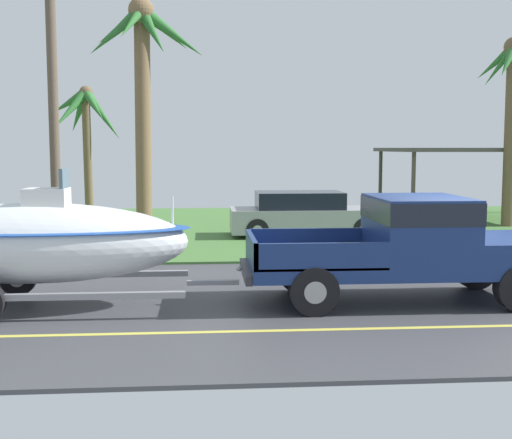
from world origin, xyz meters
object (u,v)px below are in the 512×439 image
object	(u,v)px
pickup_truck_towing	(416,243)
carport_awning	(475,151)
palm_tree_mid	(144,69)
palm_tree_near_right	(85,119)
parked_sedan_near	(305,215)
boat_on_trailer	(31,242)
utility_pole	(53,97)

from	to	relation	value
pickup_truck_towing	carport_awning	size ratio (longest dim) A/B	0.84
pickup_truck_towing	palm_tree_mid	world-z (taller)	palm_tree_mid
carport_awning	palm_tree_near_right	bearing A→B (deg)	-177.29
parked_sedan_near	palm_tree_mid	xyz separation A→B (m)	(-4.64, -1.11, 4.16)
parked_sedan_near	palm_tree_near_right	distance (m)	8.60
palm_tree_mid	parked_sedan_near	bearing A→B (deg)	13.46
boat_on_trailer	parked_sedan_near	bearing A→B (deg)	55.22
palm_tree_near_right	utility_pole	bearing A→B (deg)	-86.04
pickup_truck_towing	parked_sedan_near	xyz separation A→B (m)	(-0.68, 8.54, -0.36)
pickup_truck_towing	carport_awning	bearing A→B (deg)	63.84
pickup_truck_towing	palm_tree_near_right	bearing A→B (deg)	122.27
carport_awning	utility_pole	distance (m)	15.82
parked_sedan_near	carport_awning	xyz separation A→B (m)	(7.06, 4.46, 1.89)
pickup_truck_towing	palm_tree_near_right	distance (m)	14.82
boat_on_trailer	palm_tree_mid	distance (m)	8.41
pickup_truck_towing	utility_pole	bearing A→B (deg)	144.68
carport_awning	boat_on_trailer	bearing A→B (deg)	-134.99
pickup_truck_towing	palm_tree_mid	distance (m)	9.90
parked_sedan_near	utility_pole	size ratio (longest dim) A/B	0.61
parked_sedan_near	palm_tree_near_right	size ratio (longest dim) A/B	0.95
boat_on_trailer	utility_pole	bearing A→B (deg)	97.49
palm_tree_near_right	carport_awning	bearing A→B (deg)	2.71
boat_on_trailer	parked_sedan_near	distance (m)	10.41
parked_sedan_near	utility_pole	world-z (taller)	utility_pole
palm_tree_near_right	pickup_truck_towing	bearing A→B (deg)	-57.73
carport_awning	utility_pole	world-z (taller)	utility_pole
pickup_truck_towing	parked_sedan_near	world-z (taller)	pickup_truck_towing
parked_sedan_near	boat_on_trailer	bearing A→B (deg)	-124.78
pickup_truck_towing	carport_awning	xyz separation A→B (m)	(6.38, 13.00, 1.54)
boat_on_trailer	palm_tree_near_right	distance (m)	12.65
carport_awning	palm_tree_mid	xyz separation A→B (m)	(-11.70, -5.57, 2.27)
boat_on_trailer	palm_tree_near_right	size ratio (longest dim) A/B	1.33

